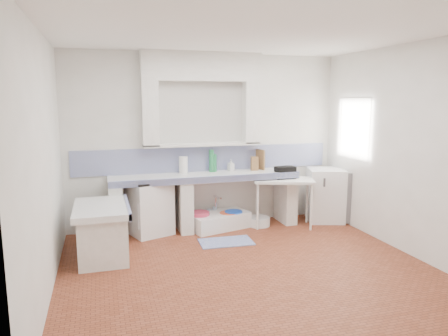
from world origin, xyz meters
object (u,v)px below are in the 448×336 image
object	(u,v)px
stove	(150,208)
fridge	(325,195)
sink	(219,221)
side_table	(283,203)

from	to	relation	value
stove	fridge	distance (m)	2.98
stove	sink	size ratio (longest dim) A/B	0.87
fridge	sink	bearing A→B (deg)	-165.08
side_table	fridge	xyz separation A→B (m)	(0.83, 0.09, 0.06)
sink	side_table	xyz separation A→B (m)	(1.05, -0.18, 0.28)
stove	fridge	bearing A→B (deg)	-22.31
sink	side_table	distance (m)	1.10
stove	sink	xyz separation A→B (m)	(1.10, -0.04, -0.30)
stove	side_table	bearing A→B (deg)	-25.70
stove	fridge	size ratio (longest dim) A/B	0.91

